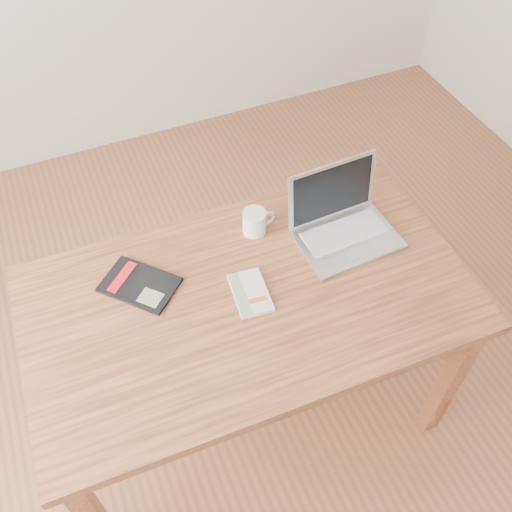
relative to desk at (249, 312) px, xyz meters
name	(u,v)px	position (x,y,z in m)	size (l,w,h in m)	color
room	(263,177)	(-0.02, -0.13, 0.69)	(4.04, 4.04, 2.70)	brown
desk	(249,312)	(0.00, 0.00, 0.00)	(1.40, 0.82, 0.75)	brown
white_guidebook	(250,293)	(0.01, 0.00, 0.10)	(0.12, 0.18, 0.02)	silver
black_guidebook	(140,285)	(-0.30, 0.17, 0.10)	(0.27, 0.27, 0.01)	black
laptop	(342,222)	(0.39, 0.12, 0.14)	(0.33, 0.27, 0.23)	silver
coffee_mug	(255,222)	(0.12, 0.24, 0.13)	(0.12, 0.08, 0.09)	white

